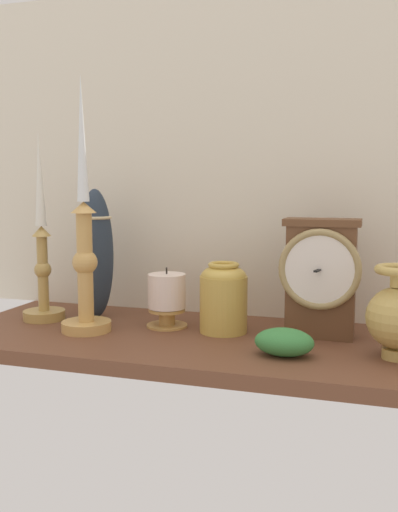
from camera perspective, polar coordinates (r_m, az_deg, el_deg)
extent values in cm
cube|color=brown|center=(99.00, 2.99, -8.88)|extent=(100.00, 36.00, 2.40)
cube|color=beige|center=(113.38, 5.49, 10.33)|extent=(120.00, 2.00, 65.00)
cube|color=brown|center=(99.87, 12.16, -2.52)|extent=(11.49, 5.71, 19.23)
cube|color=brown|center=(98.71, 12.31, 3.33)|extent=(12.87, 6.39, 1.20)
torus|color=#A08654|center=(96.28, 12.01, -1.34)|extent=(13.72, 1.25, 13.72)
cylinder|color=white|center=(96.18, 12.01, -1.35)|extent=(11.47, 0.40, 11.47)
cube|color=black|center=(95.88, 11.99, -1.37)|extent=(1.47, 4.40, 0.30)
cylinder|color=tan|center=(104.77, -11.24, -6.92)|extent=(8.89, 8.89, 1.80)
cylinder|color=tan|center=(102.74, -11.38, -1.16)|extent=(2.80, 2.80, 19.46)
sphere|color=tan|center=(102.60, -11.39, -0.62)|extent=(4.47, 4.47, 4.47)
cone|color=tan|center=(101.78, -11.53, 4.83)|extent=(4.53, 4.53, 2.00)
cone|color=white|center=(102.03, -11.70, 11.51)|extent=(2.13, 2.13, 21.78)
cylinder|color=#B38D47|center=(115.52, -15.29, -5.73)|extent=(8.07, 8.07, 1.80)
cylinder|color=#B38D47|center=(114.02, -15.42, -1.71)|extent=(2.07, 2.07, 14.57)
sphere|color=#B38D47|center=(113.91, -15.43, -1.35)|extent=(3.31, 3.31, 3.31)
cone|color=#B38D47|center=(113.09, -15.56, 2.44)|extent=(3.68, 3.68, 2.00)
cone|color=silver|center=(112.76, -15.73, 7.49)|extent=(2.13, 2.13, 17.90)
cylinder|color=tan|center=(91.88, 19.20, -9.25)|extent=(4.24, 4.24, 1.60)
sphere|color=tan|center=(90.52, 19.34, -5.89)|extent=(9.43, 9.43, 9.43)
cylinder|color=gold|center=(101.39, 2.47, -4.86)|extent=(8.51, 8.51, 10.10)
ellipsoid|color=gold|center=(100.47, 2.49, -2.04)|extent=(8.09, 8.09, 4.04)
torus|color=gold|center=(100.17, 2.50, -0.90)|extent=(5.52, 5.52, 0.84)
cylinder|color=#BA8A46|center=(105.98, -3.24, -6.26)|extent=(3.03, 3.03, 3.16)
cylinder|color=#BA8A46|center=(106.26, -3.24, -6.88)|extent=(7.58, 7.58, 0.80)
cylinder|color=#BA8A46|center=(105.62, -3.25, -5.42)|extent=(6.82, 6.82, 0.60)
cylinder|color=beige|center=(104.91, -3.26, -3.53)|extent=(6.97, 6.97, 6.31)
cylinder|color=black|center=(104.29, -3.28, -1.50)|extent=(0.30, 0.30, 1.20)
ellipsoid|color=#25303E|center=(113.67, -10.32, 0.25)|extent=(6.86, 6.86, 25.41)
torus|color=#CCB78C|center=(113.06, -10.40, 3.83)|extent=(6.43, 6.43, 0.60)
ellipsoid|color=#377E3B|center=(89.00, 8.56, -8.54)|extent=(9.18, 6.43, 4.32)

